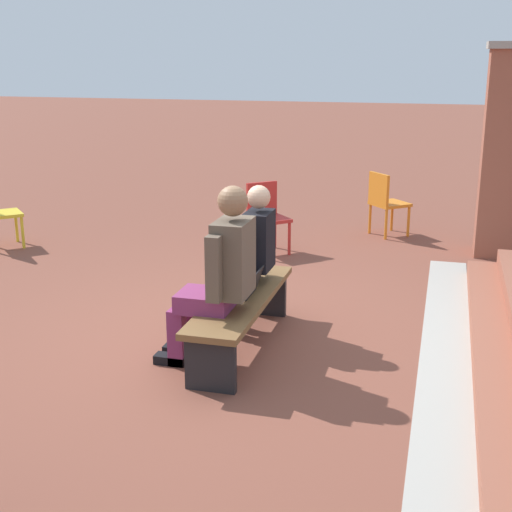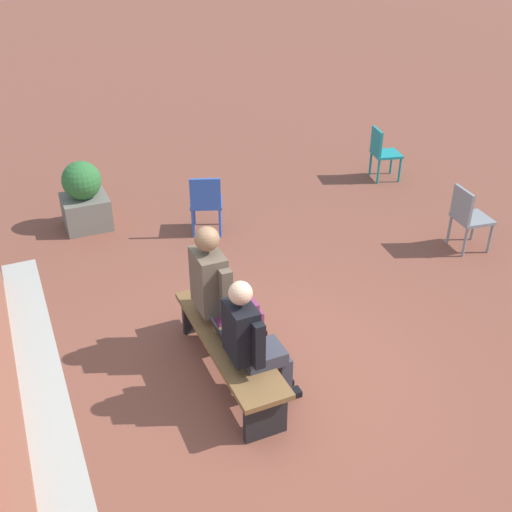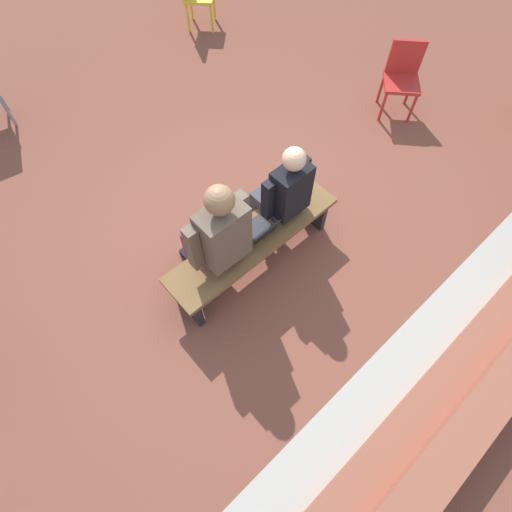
% 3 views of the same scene
% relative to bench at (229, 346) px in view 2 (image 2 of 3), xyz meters
% --- Properties ---
extents(ground_plane, '(60.00, 60.00, 0.00)m').
position_rel_bench_xyz_m(ground_plane, '(-0.21, -0.22, -0.35)').
color(ground_plane, brown).
extents(concrete_strip, '(6.02, 0.40, 0.01)m').
position_rel_bench_xyz_m(concrete_strip, '(0.00, 1.62, -0.35)').
color(concrete_strip, '#A8A399').
rests_on(concrete_strip, ground).
extents(bench, '(1.80, 0.44, 0.45)m').
position_rel_bench_xyz_m(bench, '(0.00, 0.00, 0.00)').
color(bench, brown).
rests_on(bench, ground).
extents(person_student, '(0.51, 0.64, 1.29)m').
position_rel_bench_xyz_m(person_student, '(-0.40, -0.06, 0.34)').
color(person_student, '#383842').
rests_on(person_student, ground).
extents(person_adult, '(0.58, 0.74, 1.41)m').
position_rel_bench_xyz_m(person_adult, '(0.35, -0.07, 0.39)').
color(person_adult, '#7F2D5B').
rests_on(person_adult, ground).
extents(laptop, '(0.32, 0.29, 0.21)m').
position_rel_bench_xyz_m(laptop, '(-0.04, 0.01, 0.15)').
color(laptop, black).
rests_on(laptop, bench).
extents(plastic_chair_near_bench_right, '(0.48, 0.48, 0.84)m').
position_rel_bench_xyz_m(plastic_chair_near_bench_right, '(1.06, -3.66, 0.13)').
color(plastic_chair_near_bench_right, gray).
rests_on(plastic_chair_near_bench_right, ground).
extents(plastic_chair_by_pillar, '(0.54, 0.54, 0.84)m').
position_rel_bench_xyz_m(plastic_chair_by_pillar, '(2.79, -0.79, 0.13)').
color(plastic_chair_by_pillar, '#2D56B7').
rests_on(plastic_chair_by_pillar, ground).
extents(plastic_chair_far_left, '(0.51, 0.51, 0.84)m').
position_rel_bench_xyz_m(plastic_chair_far_left, '(3.44, -4.01, 0.13)').
color(plastic_chair_far_left, teal).
rests_on(plastic_chair_far_left, ground).
extents(planter, '(0.60, 0.60, 0.94)m').
position_rel_bench_xyz_m(planter, '(3.66, 0.64, 0.08)').
color(planter, '#6B665B').
rests_on(planter, ground).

